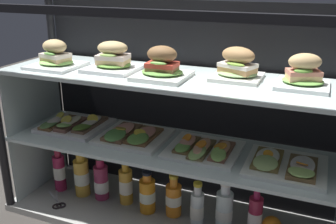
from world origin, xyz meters
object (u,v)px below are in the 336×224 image
(plated_roll_sandwich_center, at_px, (113,59))
(open_sandwich_tray_far_right, at_px, (132,135))
(juice_bottle_front_fourth, at_px, (59,171))
(juice_bottle_tucked_behind, at_px, (82,176))
(plated_roll_sandwich_right_of_center, at_px, (162,67))
(plated_roll_sandwich_left_of_center, at_px, (238,66))
(plated_roll_sandwich_far_right, at_px, (303,75))
(juice_bottle_front_middle, at_px, (197,207))
(juice_bottle_back_center, at_px, (126,185))
(kitchen_scissors, at_px, (58,204))
(juice_bottle_front_second, at_px, (174,198))
(juice_bottle_back_left, at_px, (255,215))
(open_sandwich_tray_mid_left, at_px, (73,124))
(open_sandwich_tray_left_of_center, at_px, (285,165))
(juice_bottle_near_post, at_px, (101,182))
(open_sandwich_tray_near_left_corner, at_px, (203,149))
(juice_bottle_back_right, at_px, (224,209))
(juice_bottle_front_right_end, at_px, (147,195))
(plated_roll_sandwich_mid_left, at_px, (56,57))

(plated_roll_sandwich_center, distance_m, open_sandwich_tray_far_right, 0.34)
(juice_bottle_front_fourth, height_order, juice_bottle_tucked_behind, juice_bottle_front_fourth)
(plated_roll_sandwich_right_of_center, bearing_deg, plated_roll_sandwich_left_of_center, 19.71)
(plated_roll_sandwich_far_right, relative_size, juice_bottle_front_middle, 0.93)
(juice_bottle_back_center, bearing_deg, kitchen_scissors, -154.13)
(juice_bottle_front_second, bearing_deg, juice_bottle_back_left, 1.53)
(open_sandwich_tray_mid_left, relative_size, juice_bottle_front_second, 1.46)
(plated_roll_sandwich_right_of_center, bearing_deg, plated_roll_sandwich_center, 170.16)
(juice_bottle_front_fourth, bearing_deg, open_sandwich_tray_far_right, 2.51)
(plated_roll_sandwich_center, distance_m, plated_roll_sandwich_left_of_center, 0.51)
(open_sandwich_tray_left_of_center, bearing_deg, juice_bottle_near_post, 178.36)
(juice_bottle_front_fourth, distance_m, juice_bottle_back_left, 0.95)
(plated_roll_sandwich_far_right, bearing_deg, open_sandwich_tray_near_left_corner, -174.01)
(plated_roll_sandwich_right_of_center, height_order, juice_bottle_back_left, plated_roll_sandwich_right_of_center)
(plated_roll_sandwich_right_of_center, height_order, open_sandwich_tray_left_of_center, plated_roll_sandwich_right_of_center)
(open_sandwich_tray_mid_left, distance_m, juice_bottle_front_fourth, 0.27)
(juice_bottle_front_fourth, distance_m, juice_bottle_back_right, 0.82)
(juice_bottle_tucked_behind, bearing_deg, plated_roll_sandwich_center, 2.22)
(juice_bottle_near_post, bearing_deg, juice_bottle_tucked_behind, -177.37)
(open_sandwich_tray_far_right, xyz_separation_m, open_sandwich_tray_near_left_corner, (0.33, -0.01, -0.00))
(juice_bottle_back_left, bearing_deg, open_sandwich_tray_mid_left, -179.95)
(juice_bottle_tucked_behind, height_order, juice_bottle_front_right_end, juice_bottle_tucked_behind)
(open_sandwich_tray_mid_left, height_order, open_sandwich_tray_left_of_center, open_sandwich_tray_mid_left)
(juice_bottle_tucked_behind, distance_m, juice_bottle_back_center, 0.23)
(plated_roll_sandwich_right_of_center, distance_m, open_sandwich_tray_far_right, 0.37)
(plated_roll_sandwich_left_of_center, bearing_deg, juice_bottle_near_post, -174.49)
(plated_roll_sandwich_center, xyz_separation_m, juice_bottle_front_right_end, (0.15, -0.02, -0.60))
(juice_bottle_back_left, bearing_deg, plated_roll_sandwich_far_right, 8.05)
(juice_bottle_front_right_end, xyz_separation_m, kitchen_scissors, (-0.41, -0.11, -0.08))
(plated_roll_sandwich_left_of_center, distance_m, open_sandwich_tray_mid_left, 0.82)
(kitchen_scissors, bearing_deg, juice_bottle_near_post, 38.17)
(juice_bottle_front_fourth, xyz_separation_m, juice_bottle_back_left, (0.95, 0.03, -0.02))
(juice_bottle_front_middle, height_order, juice_bottle_back_left, juice_bottle_back_left)
(plated_roll_sandwich_left_of_center, height_order, juice_bottle_back_left, plated_roll_sandwich_left_of_center)
(juice_bottle_back_right, relative_size, juice_bottle_back_left, 0.92)
(plated_roll_sandwich_left_of_center, xyz_separation_m, open_sandwich_tray_near_left_corner, (-0.11, -0.06, -0.33))
(open_sandwich_tray_far_right, relative_size, kitchen_scissors, 1.79)
(kitchen_scissors, bearing_deg, juice_bottle_front_right_end, 15.46)
(juice_bottle_tucked_behind, bearing_deg, open_sandwich_tray_near_left_corner, 0.26)
(open_sandwich_tray_mid_left, distance_m, open_sandwich_tray_near_left_corner, 0.64)
(plated_roll_sandwich_right_of_center, relative_size, open_sandwich_tray_near_left_corner, 0.69)
(plated_roll_sandwich_center, height_order, plated_roll_sandwich_right_of_center, plated_roll_sandwich_right_of_center)
(open_sandwich_tray_near_left_corner, bearing_deg, plated_roll_sandwich_left_of_center, 29.55)
(plated_roll_sandwich_right_of_center, height_order, open_sandwich_tray_near_left_corner, plated_roll_sandwich_right_of_center)
(juice_bottle_front_second, bearing_deg, plated_roll_sandwich_right_of_center, -125.14)
(open_sandwich_tray_near_left_corner, xyz_separation_m, juice_bottle_back_right, (0.10, 0.02, -0.27))
(juice_bottle_back_center, height_order, juice_bottle_front_right_end, juice_bottle_back_center)
(open_sandwich_tray_near_left_corner, distance_m, juice_bottle_back_left, 0.35)
(plated_roll_sandwich_mid_left, relative_size, juice_bottle_back_left, 0.91)
(open_sandwich_tray_left_of_center, height_order, juice_bottle_tucked_behind, open_sandwich_tray_left_of_center)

